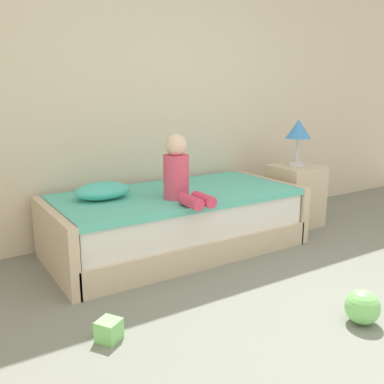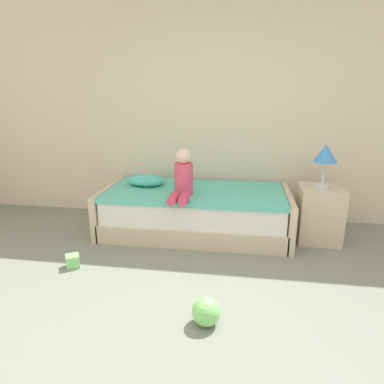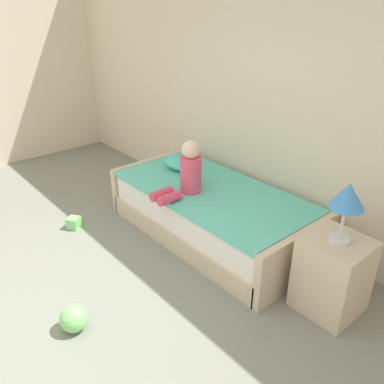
{
  "view_description": "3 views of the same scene",
  "coord_description": "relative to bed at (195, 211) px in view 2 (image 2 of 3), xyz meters",
  "views": [
    {
      "loc": [
        -2.03,
        -1.01,
        1.33
      ],
      "look_at": [
        -0.28,
        1.75,
        0.55
      ],
      "focal_mm": 40.36,
      "sensor_mm": 36.0,
      "label": 1
    },
    {
      "loc": [
        0.22,
        -1.61,
        1.56
      ],
      "look_at": [
        -0.28,
        1.75,
        0.55
      ],
      "focal_mm": 31.6,
      "sensor_mm": 36.0,
      "label": 2
    },
    {
      "loc": [
        2.17,
        -0.36,
        2.15
      ],
      "look_at": [
        -0.28,
        1.75,
        0.55
      ],
      "focal_mm": 36.98,
      "sensor_mm": 36.0,
      "label": 3
    }
  ],
  "objects": [
    {
      "name": "toy_ball",
      "position": [
        0.3,
        -1.62,
        -0.15
      ],
      "size": [
        0.2,
        0.2,
        0.2
      ],
      "primitive_type": "sphere",
      "color": "#7FD872",
      "rests_on": "ground"
    },
    {
      "name": "bed",
      "position": [
        0.0,
        0.0,
        0.0
      ],
      "size": [
        2.11,
        1.0,
        0.5
      ],
      "color": "beige",
      "rests_on": "ground"
    },
    {
      "name": "table_lamp",
      "position": [
        1.35,
        -0.03,
        0.69
      ],
      "size": [
        0.24,
        0.24,
        0.45
      ],
      "color": "silver",
      "rests_on": "nightstand"
    },
    {
      "name": "wall_rear",
      "position": [
        0.28,
        0.6,
        1.2
      ],
      "size": [
        7.2,
        0.1,
        2.9
      ],
      "primitive_type": "cube",
      "color": "beige",
      "rests_on": "ground"
    },
    {
      "name": "toy_block",
      "position": [
        -1.01,
        -1.0,
        -0.19
      ],
      "size": [
        0.16,
        0.16,
        0.12
      ],
      "primitive_type": "cube",
      "rotation": [
        0.0,
        0.0,
        2.14
      ],
      "color": "#7FD872",
      "rests_on": "ground"
    },
    {
      "name": "child_figure",
      "position": [
        -0.1,
        -0.23,
        0.46
      ],
      "size": [
        0.2,
        0.51,
        0.5
      ],
      "color": "#E04C6B",
      "rests_on": "bed"
    },
    {
      "name": "nightstand",
      "position": [
        1.35,
        -0.03,
        0.05
      ],
      "size": [
        0.44,
        0.44,
        0.6
      ],
      "primitive_type": "cube",
      "color": "beige",
      "rests_on": "ground"
    },
    {
      "name": "pillow",
      "position": [
        -0.6,
        0.1,
        0.32
      ],
      "size": [
        0.44,
        0.3,
        0.13
      ],
      "primitive_type": "ellipsoid",
      "color": "#4CCCBC",
      "rests_on": "bed"
    },
    {
      "name": "ground_plane",
      "position": [
        0.28,
        -2.0,
        -0.25
      ],
      "size": [
        9.2,
        9.2,
        0.0
      ],
      "primitive_type": "plane",
      "color": "gray"
    }
  ]
}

